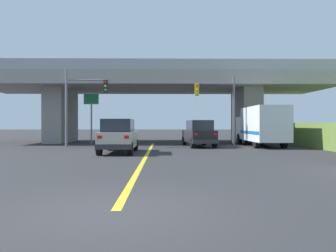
# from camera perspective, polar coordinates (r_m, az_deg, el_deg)

# --- Properties ---
(ground) EXTENTS (160.00, 160.00, 0.00)m
(ground) POSITION_cam_1_polar(r_m,az_deg,el_deg) (30.78, -2.53, -2.90)
(ground) COLOR #2B2B2D
(overpass_bridge) EXTENTS (32.78, 9.07, 7.15)m
(overpass_bridge) POSITION_cam_1_polar(r_m,az_deg,el_deg) (30.91, -2.53, 6.45)
(overpass_bridge) COLOR gray
(overpass_bridge) RESTS_ON ground
(lane_divider_stripe) EXTENTS (0.20, 22.05, 0.01)m
(lane_divider_stripe) POSITION_cam_1_polar(r_m,az_deg,el_deg) (17.35, -3.89, -5.33)
(lane_divider_stripe) COLOR yellow
(lane_divider_stripe) RESTS_ON ground
(suv_lead) EXTENTS (1.96, 4.61, 2.02)m
(suv_lead) POSITION_cam_1_polar(r_m,az_deg,el_deg) (19.27, -8.80, -1.77)
(suv_lead) COLOR #B7B29E
(suv_lead) RESTS_ON ground
(suv_crossing) EXTENTS (2.33, 4.71, 2.02)m
(suv_crossing) POSITION_cam_1_polar(r_m,az_deg,el_deg) (24.36, 5.53, -1.35)
(suv_crossing) COLOR black
(suv_crossing) RESTS_ON ground
(box_truck) EXTENTS (2.33, 7.29, 3.05)m
(box_truck) POSITION_cam_1_polar(r_m,az_deg,el_deg) (25.86, 16.38, 0.06)
(box_truck) COLOR silver
(box_truck) RESTS_ON ground
(traffic_signal_nearside) EXTENTS (3.16, 0.36, 5.48)m
(traffic_signal_nearside) POSITION_cam_1_polar(r_m,az_deg,el_deg) (25.44, 9.37, 4.40)
(traffic_signal_nearside) COLOR #56595E
(traffic_signal_nearside) RESTS_ON ground
(traffic_signal_farside) EXTENTS (3.26, 0.36, 5.90)m
(traffic_signal_farside) POSITION_cam_1_polar(r_m,az_deg,el_deg) (25.10, -15.50, 4.83)
(traffic_signal_farside) COLOR slate
(traffic_signal_farside) RESTS_ON ground
(highway_sign) EXTENTS (1.35, 0.17, 4.64)m
(highway_sign) POSITION_cam_1_polar(r_m,az_deg,el_deg) (29.21, -13.60, 3.50)
(highway_sign) COLOR slate
(highway_sign) RESTS_ON ground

